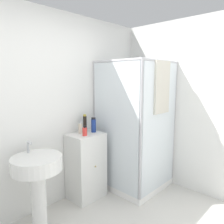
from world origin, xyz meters
The scene contains 8 objects.
wall_back centered at (0.00, 1.70, 1.25)m, with size 6.40×0.06×2.50m, color white.
shower_enclosure centered at (1.17, 1.14, 0.52)m, with size 0.89×0.92×1.91m.
vanity_cabinet centered at (0.47, 1.48, 0.46)m, with size 0.46×0.39×0.92m.
sink centered at (-0.32, 1.34, 0.64)m, with size 0.53×0.53×0.97m.
soap_dispenser centered at (0.40, 1.41, 0.97)m, with size 0.06×0.06×0.14m.
shampoo_bottle_tall_black centered at (0.53, 1.57, 1.04)m, with size 0.05×0.05×0.25m.
shampoo_bottle_blue centered at (0.60, 1.46, 1.02)m, with size 0.07×0.07×0.21m.
lotion_bottle_white centered at (0.44, 1.55, 0.98)m, with size 0.06×0.06×0.16m.
Camera 1 is at (-1.38, -0.76, 1.67)m, focal length 35.00 mm.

